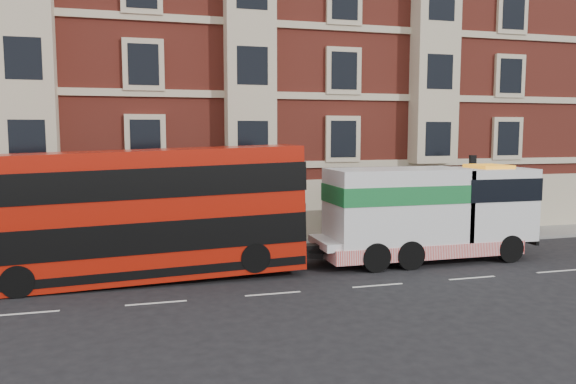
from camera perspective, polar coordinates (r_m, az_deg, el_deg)
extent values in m
plane|color=black|center=(20.03, -1.54, -10.31)|extent=(120.00, 120.00, 0.00)
cube|color=slate|center=(27.14, -5.40, -5.80)|extent=(90.00, 3.00, 0.15)
cube|color=maroon|center=(34.20, -6.98, 11.67)|extent=(45.00, 12.00, 18.00)
cylinder|color=black|center=(25.13, -18.51, -2.24)|extent=(0.14, 0.14, 4.00)
cube|color=black|center=(24.92, -18.68, 2.54)|extent=(0.35, 0.15, 0.50)
cylinder|color=black|center=(30.11, 18.13, -0.89)|extent=(0.14, 0.14, 4.00)
cube|color=black|center=(29.94, 18.26, 3.10)|extent=(0.35, 0.15, 0.50)
cube|color=#A71609|center=(22.05, -14.71, -2.14)|extent=(12.26, 2.74, 4.82)
cube|color=black|center=(22.16, -14.66, -3.96)|extent=(12.30, 2.80, 1.15)
cube|color=black|center=(21.91, -14.80, 1.12)|extent=(12.30, 2.80, 1.09)
cylinder|color=black|center=(21.57, -25.74, -8.16)|extent=(1.14, 0.35, 1.14)
cylinder|color=black|center=(23.94, -24.70, -6.74)|extent=(1.14, 0.35, 1.14)
cylinder|color=black|center=(21.60, -3.36, -6.64)|extent=(1.14, 0.35, 1.14)
cylinder|color=black|center=(23.97, -4.61, -5.37)|extent=(1.14, 0.35, 1.14)
cube|color=silver|center=(25.47, 13.59, -4.52)|extent=(9.85, 2.52, 0.33)
cube|color=silver|center=(26.93, 19.58, -1.06)|extent=(3.50, 2.74, 3.17)
cube|color=silver|center=(24.63, 11.00, -1.34)|extent=(5.91, 2.74, 3.17)
cube|color=#187033|center=(24.56, 11.03, -0.07)|extent=(5.97, 2.78, 0.77)
cube|color=red|center=(25.43, 13.14, -5.40)|extent=(8.76, 2.80, 0.60)
cylinder|color=black|center=(26.43, 21.57, -5.36)|extent=(1.20, 0.38, 1.20)
cylinder|color=black|center=(28.40, 18.55, -4.47)|extent=(1.20, 0.38, 1.20)
cylinder|color=black|center=(23.87, 12.24, -6.27)|extent=(1.20, 0.44, 1.20)
cylinder|color=black|center=(26.03, 9.70, -5.18)|extent=(1.20, 0.44, 1.20)
cylinder|color=black|center=(23.20, 8.87, -6.56)|extent=(1.20, 0.44, 1.20)
cylinder|color=black|center=(25.43, 6.56, -5.41)|extent=(1.20, 0.44, 1.20)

